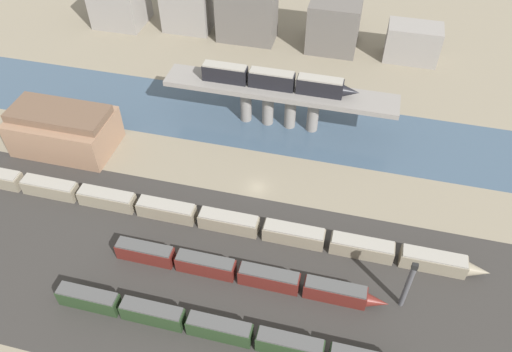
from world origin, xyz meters
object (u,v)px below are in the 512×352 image
(train_yard_far, at_px, (205,218))
(train_yard_mid, at_px, (244,273))
(train_on_bridge, at_px, (277,80))
(warehouse_building, at_px, (64,129))
(train_yard_near, at_px, (227,331))
(signal_tower, at_px, (408,285))

(train_yard_far, bearing_deg, train_yard_mid, -45.10)
(train_on_bridge, relative_size, train_yard_far, 0.34)
(train_yard_far, distance_m, warehouse_building, 41.49)
(train_yard_near, bearing_deg, train_on_bridge, 94.21)
(train_on_bridge, height_order, train_yard_near, train_on_bridge)
(train_yard_mid, height_order, signal_tower, signal_tower)
(train_yard_near, distance_m, warehouse_building, 62.19)
(signal_tower, bearing_deg, train_yard_near, -154.76)
(train_yard_far, bearing_deg, warehouse_building, 158.78)
(train_yard_near, distance_m, signal_tower, 31.13)
(train_yard_mid, distance_m, warehouse_building, 55.87)
(train_yard_near, relative_size, train_yard_far, 0.58)
(train_yard_mid, relative_size, signal_tower, 4.25)
(train_yard_near, relative_size, warehouse_building, 2.76)
(train_yard_near, bearing_deg, signal_tower, 25.24)
(train_yard_near, height_order, train_yard_mid, train_yard_near)
(train_yard_mid, bearing_deg, signal_tower, 3.26)
(train_on_bridge, relative_size, train_yard_near, 0.59)
(train_yard_near, bearing_deg, train_yard_far, 116.09)
(train_yard_near, xyz_separation_m, train_yard_mid, (-0.14, 11.57, -0.06))
(train_yard_far, relative_size, signal_tower, 9.07)
(train_yard_mid, xyz_separation_m, train_yard_far, (-10.86, 10.90, -0.08))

